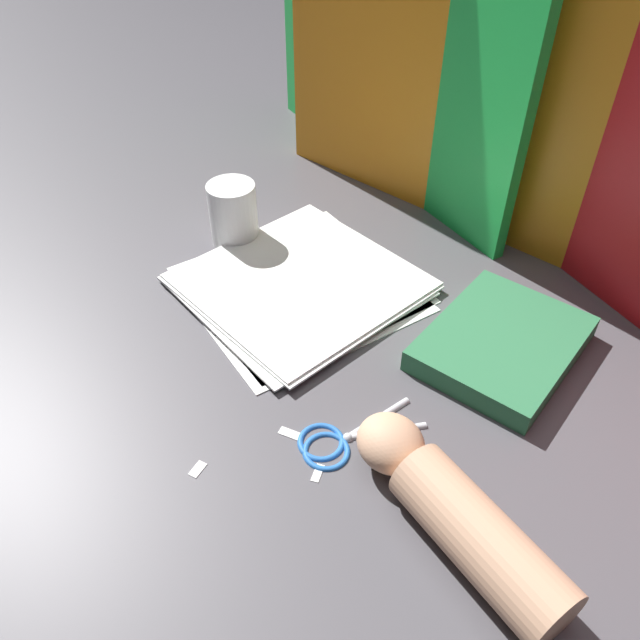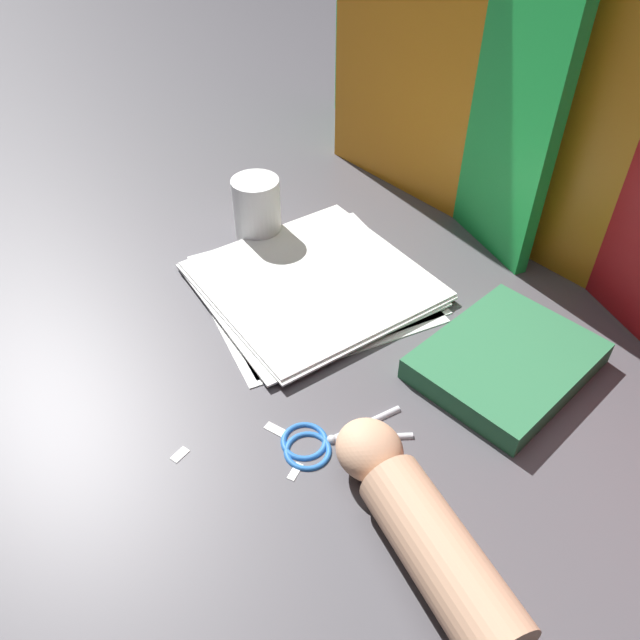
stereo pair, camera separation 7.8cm
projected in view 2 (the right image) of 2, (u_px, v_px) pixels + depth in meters
name	position (u px, v px, depth m)	size (l,w,h in m)	color
ground_plane	(311.00, 331.00, 0.86)	(6.00, 6.00, 0.00)	#4C494F
backdrop_panel_left	(426.00, 38.00, 1.03)	(0.68, 0.11, 0.50)	green
backdrop_panel_center	(550.00, 92.00, 0.85)	(0.85, 0.17, 0.50)	orange
paper_stack	(312.00, 283.00, 0.93)	(0.33, 0.33, 0.02)	white
book_closed	(506.00, 361.00, 0.79)	(0.22, 0.25, 0.03)	#2D7247
scissors	(323.00, 440.00, 0.71)	(0.10, 0.16, 0.01)	silver
hand_forearm	(422.00, 527.00, 0.60)	(0.27, 0.09, 0.07)	tan
paper_scrap_near	(180.00, 454.00, 0.70)	(0.02, 0.02, 0.00)	white
paper_scrap_mid	(277.00, 430.00, 0.73)	(0.03, 0.02, 0.00)	white
paper_scrap_far	(295.00, 471.00, 0.69)	(0.02, 0.02, 0.00)	white
mug	(257.00, 209.00, 1.00)	(0.08, 0.08, 0.10)	white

